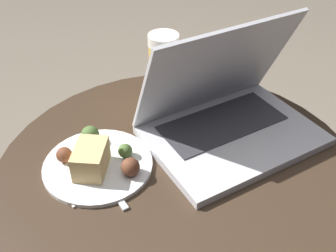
{
  "coord_description": "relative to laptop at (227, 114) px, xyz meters",
  "views": [
    {
      "loc": [
        -0.14,
        -0.56,
        1.12
      ],
      "look_at": [
        -0.01,
        0.05,
        0.63
      ],
      "focal_mm": 42.0,
      "sensor_mm": 36.0,
      "label": 1
    }
  ],
  "objects": [
    {
      "name": "table",
      "position": [
        -0.13,
        -0.09,
        -0.21
      ],
      "size": [
        0.75,
        0.75,
        0.56
      ],
      "color": "#9E9EA3",
      "rests_on": "ground_plane"
    },
    {
      "name": "snack_plate",
      "position": [
        -0.29,
        -0.06,
        -0.03
      ],
      "size": [
        0.22,
        0.22,
        0.06
      ],
      "color": "white",
      "rests_on": "table"
    },
    {
      "name": "laptop",
      "position": [
        0.0,
        0.0,
        0.0
      ],
      "size": [
        0.42,
        0.36,
        0.25
      ],
      "color": "silver",
      "rests_on": "table"
    },
    {
      "name": "napkin",
      "position": [
        -0.29,
        -0.06,
        -0.05
      ],
      "size": [
        0.21,
        0.19,
        0.0
      ],
      "color": "silver",
      "rests_on": "table"
    },
    {
      "name": "beer_glass",
      "position": [
        -0.11,
        0.14,
        0.04
      ],
      "size": [
        0.07,
        0.07,
        0.18
      ],
      "color": "gold",
      "rests_on": "table"
    },
    {
      "name": "fork",
      "position": [
        -0.28,
        -0.09,
        -0.05
      ],
      "size": [
        0.08,
        0.16,
        0.0
      ],
      "color": "silver",
      "rests_on": "table"
    }
  ]
}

